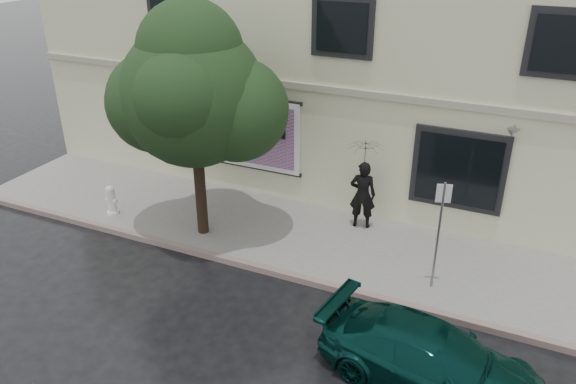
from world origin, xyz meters
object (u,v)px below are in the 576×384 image
at_px(car, 432,360).
at_px(pedestrian, 363,195).
at_px(street_tree, 193,96).
at_px(fire_hydrant, 111,200).

xyz_separation_m(car, pedestrian, (-2.83, 4.84, 0.49)).
height_order(car, street_tree, street_tree).
relative_size(car, street_tree, 0.76).
xyz_separation_m(car, street_tree, (-6.53, 2.85, 3.24)).
relative_size(pedestrian, street_tree, 0.34).
relative_size(car, fire_hydrant, 4.77).
bearing_deg(car, fire_hydrant, 83.38).
bearing_deg(car, pedestrian, 39.50).
height_order(car, fire_hydrant, car).
bearing_deg(fire_hydrant, car, -20.80).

